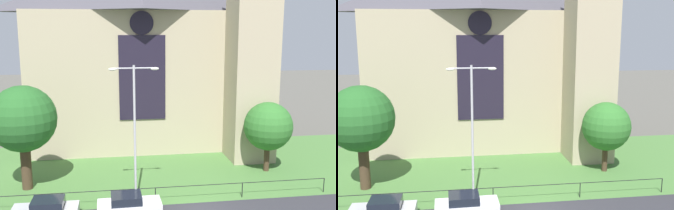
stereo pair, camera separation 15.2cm
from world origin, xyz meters
The scene contains 8 objects.
ground centered at (0.00, 10.00, 0.00)m, with size 160.00×160.00×0.00m, color #56544C.
grass_verge centered at (0.00, 8.00, 0.00)m, with size 120.00×20.00×0.01m, color #477538.
church_building centered at (-2.07, 18.62, 10.27)m, with size 23.20×16.20×26.00m.
iron_railing centered at (-2.84, 2.50, 0.95)m, with size 25.86×0.07×1.13m.
tree_left_near centered at (-12.42, 6.42, 5.52)m, with size 5.06×5.06×8.11m.
tree_right_near centered at (7.52, 7.57, 4.00)m, with size 4.18×4.18×6.11m.
streetlamp_near centered at (-4.25, 2.40, 6.12)m, with size 3.37×0.26×9.86m.
parked_car_white centered at (-4.82, 0.68, 0.74)m, with size 4.23×2.08×1.51m.
Camera 1 is at (-5.74, -23.76, 12.14)m, focal length 42.09 mm.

